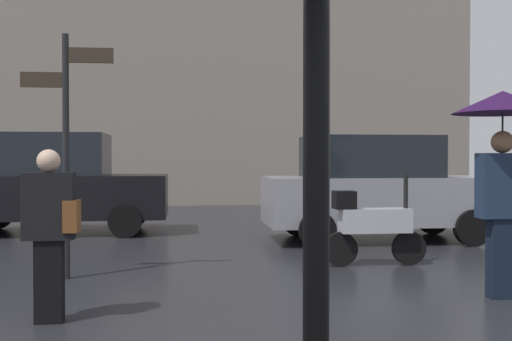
{
  "coord_description": "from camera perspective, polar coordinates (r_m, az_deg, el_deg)",
  "views": [
    {
      "loc": [
        -0.84,
        -2.9,
        1.44
      ],
      "look_at": [
        0.14,
        5.53,
        1.28
      ],
      "focal_mm": 43.2,
      "sensor_mm": 36.0,
      "label": 1
    }
  ],
  "objects": [
    {
      "name": "pedestrian_with_bag",
      "position": [
        5.71,
        -18.45,
        -4.75
      ],
      "size": [
        0.47,
        0.24,
        1.52
      ],
      "rotation": [
        0.0,
        0.0,
        3.39
      ],
      "color": "black",
      "rests_on": "ground"
    },
    {
      "name": "parked_scooter",
      "position": [
        8.44,
        10.66,
        -4.94
      ],
      "size": [
        1.41,
        0.32,
        1.23
      ],
      "rotation": [
        0.0,
        0.0,
        0.01
      ],
      "color": "black",
      "rests_on": "ground"
    },
    {
      "name": "parked_car_right",
      "position": [
        10.97,
        11.12,
        -1.61
      ],
      "size": [
        4.01,
        1.82,
        1.83
      ],
      "rotation": [
        0.0,
        0.0,
        3.27
      ],
      "color": "gray",
      "rests_on": "ground"
    },
    {
      "name": "street_signpost",
      "position": [
        7.7,
        -17.15,
        3.56
      ],
      "size": [
        1.08,
        0.08,
        2.93
      ],
      "color": "black",
      "rests_on": "ground"
    },
    {
      "name": "pedestrian_with_umbrella",
      "position": [
        6.82,
        21.86,
        2.92
      ],
      "size": [
        1.03,
        1.03,
        2.14
      ],
      "rotation": [
        0.0,
        0.0,
        5.18
      ],
      "color": "black",
      "rests_on": "ground"
    },
    {
      "name": "parked_car_left",
      "position": [
        12.47,
        -18.23,
        -1.14
      ],
      "size": [
        4.19,
        1.85,
        1.92
      ],
      "rotation": [
        0.0,
        0.0,
        3.42
      ],
      "color": "black",
      "rests_on": "ground"
    }
  ]
}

